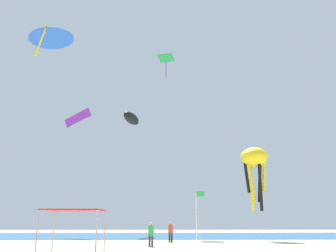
% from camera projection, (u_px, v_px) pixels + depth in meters
% --- Properties ---
extents(ocean_strip, '(110.00, 20.59, 0.03)m').
position_uv_depth(ocean_strip, '(182.00, 235.00, 46.48)').
color(ocean_strip, '#28608C').
rests_on(ocean_strip, ground).
extents(canopy_tent, '(3.24, 3.27, 2.50)m').
position_uv_depth(canopy_tent, '(75.00, 212.00, 21.52)').
color(canopy_tent, '#B2B2B7').
rests_on(canopy_tent, ground).
extents(person_near_tent, '(0.41, 0.41, 1.74)m').
position_uv_depth(person_near_tent, '(171.00, 230.00, 32.52)').
color(person_near_tent, black).
rests_on(person_near_tent, ground).
extents(person_leftmost, '(0.41, 0.41, 1.74)m').
position_uv_depth(person_leftmost, '(151.00, 232.00, 27.08)').
color(person_leftmost, '#33384C').
rests_on(person_leftmost, ground).
extents(banner_flag, '(0.61, 0.06, 3.79)m').
position_uv_depth(banner_flag, '(197.00, 214.00, 24.67)').
color(banner_flag, silver).
rests_on(banner_flag, ground).
extents(kite_inflatable_black, '(2.79, 5.05, 1.87)m').
position_uv_depth(kite_inflatable_black, '(131.00, 118.00, 49.88)').
color(kite_inflatable_black, black).
extents(kite_parafoil_purple, '(3.68, 1.60, 2.34)m').
position_uv_depth(kite_parafoil_purple, '(78.00, 118.00, 47.27)').
color(kite_parafoil_purple, purple).
extents(kite_delta_blue, '(3.87, 3.83, 2.87)m').
position_uv_depth(kite_delta_blue, '(51.00, 35.00, 28.05)').
color(kite_delta_blue, blue).
extents(kite_diamond_green, '(2.54, 2.53, 2.93)m').
position_uv_depth(kite_diamond_green, '(166.00, 59.00, 50.37)').
color(kite_diamond_green, green).
extents(kite_octopus_yellow, '(3.22, 3.22, 6.33)m').
position_uv_depth(kite_octopus_yellow, '(254.00, 160.00, 37.16)').
color(kite_octopus_yellow, yellow).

